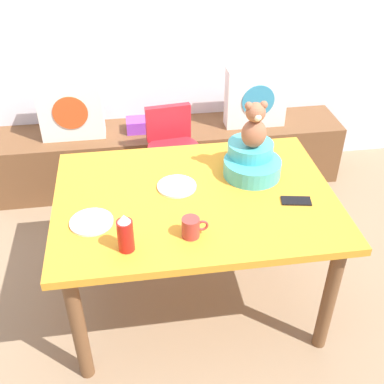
# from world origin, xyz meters

# --- Properties ---
(ground_plane) EXTENTS (8.00, 8.00, 0.00)m
(ground_plane) POSITION_xyz_m (0.00, 0.00, 0.00)
(ground_plane) COLOR #8C7256
(back_wall) EXTENTS (4.40, 0.10, 2.60)m
(back_wall) POSITION_xyz_m (0.00, 1.52, 1.30)
(back_wall) COLOR silver
(back_wall) RESTS_ON ground_plane
(window_bench) EXTENTS (2.60, 0.44, 0.46)m
(window_bench) POSITION_xyz_m (0.00, 1.25, 0.23)
(window_bench) COLOR brown
(window_bench) RESTS_ON ground_plane
(pillow_floral_left) EXTENTS (0.44, 0.15, 0.44)m
(pillow_floral_left) POSITION_xyz_m (-0.69, 1.23, 0.68)
(pillow_floral_left) COLOR white
(pillow_floral_left) RESTS_ON window_bench
(pillow_floral_right) EXTENTS (0.44, 0.15, 0.44)m
(pillow_floral_right) POSITION_xyz_m (0.64, 1.23, 0.68)
(pillow_floral_right) COLOR white
(pillow_floral_right) RESTS_ON window_bench
(book_stack) EXTENTS (0.20, 0.14, 0.09)m
(book_stack) POSITION_xyz_m (-0.21, 1.25, 0.51)
(book_stack) COLOR purple
(book_stack) RESTS_ON window_bench
(dining_table) EXTENTS (1.39, 1.00, 0.74)m
(dining_table) POSITION_xyz_m (0.00, 0.00, 0.65)
(dining_table) COLOR orange
(dining_table) RESTS_ON ground_plane
(highchair) EXTENTS (0.35, 0.48, 0.79)m
(highchair) POSITION_xyz_m (-0.02, 0.82, 0.52)
(highchair) COLOR red
(highchair) RESTS_ON ground_plane
(infant_seat_teal) EXTENTS (0.30, 0.33, 0.16)m
(infant_seat_teal) POSITION_xyz_m (0.32, 0.16, 0.81)
(infant_seat_teal) COLOR #3DA9B0
(infant_seat_teal) RESTS_ON dining_table
(teddy_bear) EXTENTS (0.13, 0.12, 0.25)m
(teddy_bear) POSITION_xyz_m (0.32, 0.16, 1.02)
(teddy_bear) COLOR #985C40
(teddy_bear) RESTS_ON infant_seat_teal
(ketchup_bottle) EXTENTS (0.07, 0.07, 0.18)m
(ketchup_bottle) POSITION_xyz_m (-0.35, -0.35, 0.83)
(ketchup_bottle) COLOR red
(ketchup_bottle) RESTS_ON dining_table
(coffee_mug) EXTENTS (0.12, 0.08, 0.09)m
(coffee_mug) POSITION_xyz_m (-0.06, -0.30, 0.79)
(coffee_mug) COLOR #9E332D
(coffee_mug) RESTS_ON dining_table
(dinner_plate_near) EXTENTS (0.20, 0.20, 0.01)m
(dinner_plate_near) POSITION_xyz_m (-0.08, 0.08, 0.75)
(dinner_plate_near) COLOR white
(dinner_plate_near) RESTS_ON dining_table
(dinner_plate_far) EXTENTS (0.20, 0.20, 0.01)m
(dinner_plate_far) POSITION_xyz_m (-0.50, -0.14, 0.75)
(dinner_plate_far) COLOR white
(dinner_plate_far) RESTS_ON dining_table
(cell_phone) EXTENTS (0.15, 0.09, 0.01)m
(cell_phone) POSITION_xyz_m (0.48, -0.12, 0.74)
(cell_phone) COLOR black
(cell_phone) RESTS_ON dining_table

